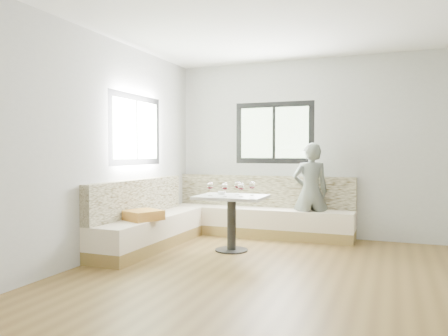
# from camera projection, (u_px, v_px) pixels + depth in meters

# --- Properties ---
(room) EXTENTS (5.01, 5.01, 2.81)m
(room) POSITION_uv_depth(u_px,v_px,m) (291.00, 144.00, 4.54)
(room) COLOR brown
(room) RESTS_ON ground
(banquette) EXTENTS (2.90, 2.80, 0.95)m
(banquette) POSITION_uv_depth(u_px,v_px,m) (214.00, 219.00, 6.57)
(banquette) COLOR olive
(banquette) RESTS_ON ground
(table) EXTENTS (0.92, 0.73, 0.75)m
(table) POSITION_uv_depth(u_px,v_px,m) (232.00, 209.00, 5.88)
(table) COLOR black
(table) RESTS_ON ground
(person) EXTENTS (0.63, 0.53, 1.47)m
(person) POSITION_uv_depth(u_px,v_px,m) (311.00, 192.00, 6.56)
(person) COLOR slate
(person) RESTS_ON ground
(olive_ramekin) EXTENTS (0.11, 0.11, 0.04)m
(olive_ramekin) POSITION_uv_depth(u_px,v_px,m) (222.00, 193.00, 6.03)
(olive_ramekin) COLOR white
(olive_ramekin) RESTS_ON table
(wine_glass_a) EXTENTS (0.09, 0.09, 0.19)m
(wine_glass_a) POSITION_uv_depth(u_px,v_px,m) (210.00, 186.00, 5.81)
(wine_glass_a) COLOR white
(wine_glass_a) RESTS_ON table
(wine_glass_b) EXTENTS (0.09, 0.09, 0.19)m
(wine_glass_b) POSITION_uv_depth(u_px,v_px,m) (225.00, 187.00, 5.71)
(wine_glass_b) COLOR white
(wine_glass_b) RESTS_ON table
(wine_glass_c) EXTENTS (0.09, 0.09, 0.19)m
(wine_glass_c) POSITION_uv_depth(u_px,v_px,m) (241.00, 187.00, 5.67)
(wine_glass_c) COLOR white
(wine_glass_c) RESTS_ON table
(wine_glass_d) EXTENTS (0.09, 0.09, 0.19)m
(wine_glass_d) POSITION_uv_depth(u_px,v_px,m) (237.00, 185.00, 5.96)
(wine_glass_d) COLOR white
(wine_glass_d) RESTS_ON table
(wine_glass_e) EXTENTS (0.09, 0.09, 0.19)m
(wine_glass_e) POSITION_uv_depth(u_px,v_px,m) (252.00, 186.00, 5.88)
(wine_glass_e) COLOR white
(wine_glass_e) RESTS_ON table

